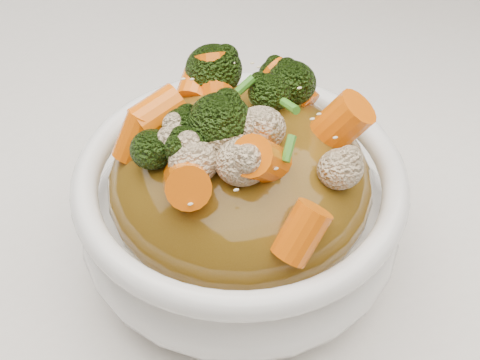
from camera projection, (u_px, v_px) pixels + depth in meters
name	position (u px, v px, depth m)	size (l,w,h in m)	color
tablecloth	(196.00, 228.00, 0.55)	(1.20, 0.80, 0.04)	white
bowl	(240.00, 214.00, 0.48)	(0.21, 0.21, 0.08)	white
sauce_base	(240.00, 183.00, 0.46)	(0.17, 0.17, 0.09)	brown
carrots	(240.00, 109.00, 0.42)	(0.17, 0.17, 0.05)	#FE6B08
broccoli	(240.00, 110.00, 0.42)	(0.17, 0.17, 0.04)	black
cauliflower	(240.00, 113.00, 0.42)	(0.17, 0.17, 0.03)	beige
scallions	(240.00, 108.00, 0.42)	(0.12, 0.12, 0.02)	#3A821E
sesame_seeds	(240.00, 108.00, 0.42)	(0.15, 0.15, 0.01)	beige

